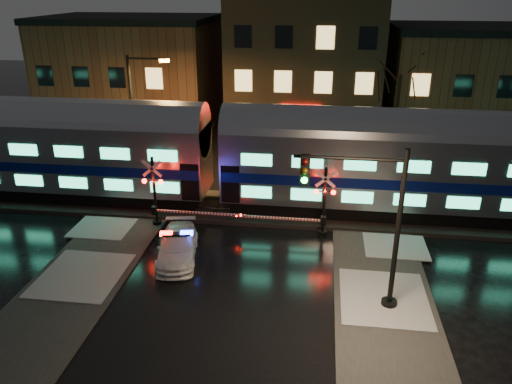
% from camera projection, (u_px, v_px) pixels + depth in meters
% --- Properties ---
extents(ground, '(120.00, 120.00, 0.00)m').
position_uv_depth(ground, '(239.00, 254.00, 23.90)').
color(ground, black).
rests_on(ground, ground).
extents(ballast, '(90.00, 4.20, 0.24)m').
position_uv_depth(ballast, '(253.00, 208.00, 28.42)').
color(ballast, black).
rests_on(ballast, ground).
extents(sidewalk_left, '(4.00, 20.00, 0.12)m').
position_uv_depth(sidewalk_left, '(47.00, 318.00, 19.18)').
color(sidewalk_left, '#2D2D2D').
rests_on(sidewalk_left, ground).
extents(sidewalk_right, '(4.00, 20.00, 0.12)m').
position_uv_depth(sidewalk_right, '(392.00, 348.00, 17.59)').
color(sidewalk_right, '#2D2D2D').
rests_on(sidewalk_right, ground).
extents(building_left, '(14.00, 10.00, 9.00)m').
position_uv_depth(building_left, '(134.00, 76.00, 43.88)').
color(building_left, brown).
rests_on(building_left, ground).
extents(building_mid, '(12.00, 11.00, 11.50)m').
position_uv_depth(building_mid, '(305.00, 64.00, 42.02)').
color(building_mid, brown).
rests_on(building_mid, ground).
extents(building_right, '(12.00, 10.00, 8.50)m').
position_uv_depth(building_right, '(464.00, 87.00, 40.55)').
color(building_right, brown).
rests_on(building_right, ground).
extents(train, '(51.00, 3.12, 5.92)m').
position_uv_depth(train, '(215.00, 152.00, 27.42)').
color(train, black).
rests_on(train, ballast).
extents(police_car, '(2.50, 4.54, 1.40)m').
position_uv_depth(police_car, '(177.00, 247.00, 23.24)').
color(police_car, white).
rests_on(police_car, ground).
extents(crossing_signal_right, '(5.25, 0.63, 3.71)m').
position_uv_depth(crossing_signal_right, '(316.00, 209.00, 24.97)').
color(crossing_signal_right, black).
rests_on(crossing_signal_right, ground).
extents(crossing_signal_left, '(5.45, 0.64, 3.86)m').
position_uv_depth(crossing_signal_left, '(161.00, 199.00, 25.93)').
color(crossing_signal_left, black).
rests_on(crossing_signal_left, ground).
extents(traffic_light, '(4.29, 0.74, 6.64)m').
position_uv_depth(traffic_light, '(370.00, 227.00, 18.65)').
color(traffic_light, black).
rests_on(traffic_light, ground).
extents(streetlight, '(2.68, 0.28, 8.01)m').
position_uv_depth(streetlight, '(137.00, 110.00, 31.33)').
color(streetlight, black).
rests_on(streetlight, ground).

